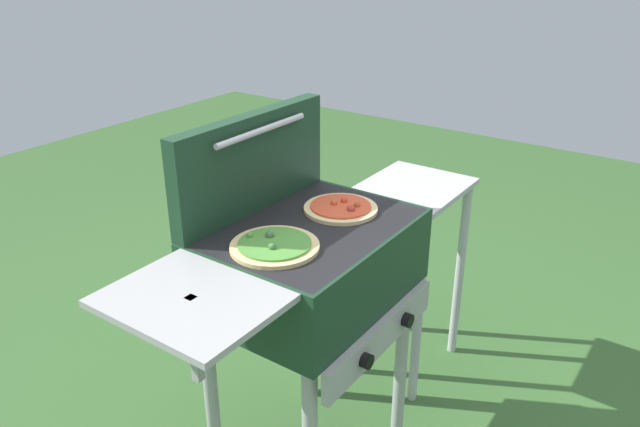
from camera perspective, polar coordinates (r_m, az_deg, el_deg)
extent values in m
cube|color=#193823|center=(1.86, -0.89, -4.45)|extent=(0.64, 0.48, 0.24)
cube|color=black|center=(1.81, -0.91, -1.23)|extent=(0.61, 0.46, 0.01)
cube|color=#A0A0A0|center=(1.50, -11.82, -7.86)|extent=(0.32, 0.41, 0.02)
cube|color=#A0A0A0|center=(1.56, -11.47, -11.31)|extent=(0.02, 0.02, 0.24)
cube|color=#A0A0A0|center=(1.84, 5.65, -11.25)|extent=(0.58, 0.02, 0.10)
cylinder|color=black|center=(1.75, 4.33, -13.41)|extent=(0.04, 0.02, 0.04)
cylinder|color=black|center=(1.92, 8.09, -9.72)|extent=(0.04, 0.02, 0.04)
cylinder|color=#A0A0A0|center=(2.22, 7.49, -13.23)|extent=(0.04, 0.04, 0.66)
cylinder|color=#A0A0A0|center=(2.06, -9.92, -16.95)|extent=(0.04, 0.04, 0.66)
cylinder|color=#A0A0A0|center=(2.38, -0.71, -10.13)|extent=(0.04, 0.04, 0.66)
cube|color=#193823|center=(1.88, -6.28, 4.66)|extent=(0.63, 0.06, 0.30)
cylinder|color=#B7B7BC|center=(1.81, -5.36, 7.67)|extent=(0.38, 0.02, 0.02)
cylinder|color=beige|center=(1.91, 1.92, 0.44)|extent=(0.23, 0.23, 0.01)
cylinder|color=#D14C2D|center=(1.90, 1.92, 0.69)|extent=(0.19, 0.19, 0.01)
sphere|color=#C8572D|center=(1.91, 1.30, 0.98)|extent=(0.02, 0.02, 0.02)
sphere|color=#B94131|center=(1.87, 2.88, 0.42)|extent=(0.03, 0.03, 0.03)
sphere|color=#B45128|center=(1.89, 3.43, 0.80)|extent=(0.02, 0.02, 0.02)
sphere|color=#CF4228|center=(1.92, 2.23, 1.21)|extent=(0.02, 0.02, 0.02)
cylinder|color=#E0C17F|center=(1.68, -4.20, -3.05)|extent=(0.24, 0.24, 0.01)
cylinder|color=#4C8C38|center=(1.68, -4.21, -2.78)|extent=(0.20, 0.20, 0.01)
sphere|color=#43713F|center=(1.71, -4.65, -1.97)|extent=(0.03, 0.03, 0.03)
sphere|color=#54963A|center=(1.71, -6.48, -2.00)|extent=(0.02, 0.02, 0.02)
sphere|color=#3E763B|center=(1.64, -4.43, -3.09)|extent=(0.02, 0.02, 0.02)
cube|color=#B2B2B7|center=(2.37, 8.51, 2.34)|extent=(0.44, 0.36, 0.02)
cylinder|color=#B2B2B7|center=(2.35, 9.04, -9.13)|extent=(0.04, 0.04, 0.79)
cylinder|color=#B2B2B7|center=(2.65, 12.75, -5.29)|extent=(0.04, 0.04, 0.79)
cylinder|color=#B2B2B7|center=(2.47, 2.77, -7.02)|extent=(0.04, 0.04, 0.79)
cylinder|color=#B2B2B7|center=(2.76, 7.03, -3.61)|extent=(0.04, 0.04, 0.79)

